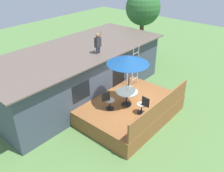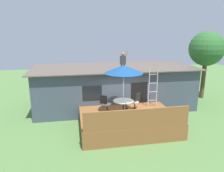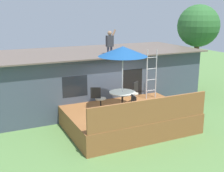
{
  "view_description": "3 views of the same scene",
  "coord_description": "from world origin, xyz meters",
  "px_view_note": "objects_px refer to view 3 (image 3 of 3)",
  "views": [
    {
      "loc": [
        -8.04,
        -5.78,
        7.22
      ],
      "look_at": [
        -0.66,
        0.56,
        1.81
      ],
      "focal_mm": 38.53,
      "sensor_mm": 36.0,
      "label": 1
    },
    {
      "loc": [
        -2.65,
        -9.8,
        4.88
      ],
      "look_at": [
        -0.61,
        1.13,
        2.04
      ],
      "focal_mm": 33.7,
      "sensor_mm": 36.0,
      "label": 2
    },
    {
      "loc": [
        -5.33,
        -9.88,
        4.69
      ],
      "look_at": [
        -0.38,
        0.66,
        1.65
      ],
      "focal_mm": 47.19,
      "sensor_mm": 36.0,
      "label": 3
    }
  ],
  "objects_px": {
    "patio_umbrella": "(123,51)",
    "patio_table": "(122,96)",
    "patio_chair_right": "(134,93)",
    "step_ladder": "(152,74)",
    "patio_chair_near": "(132,107)",
    "patio_chair_left": "(99,99)",
    "backyard_tree": "(198,26)",
    "person_figure": "(110,41)"
  },
  "relations": [
    {
      "from": "patio_umbrella",
      "to": "patio_table",
      "type": "bearing_deg",
      "value": 178.21
    },
    {
      "from": "patio_umbrella",
      "to": "patio_chair_right",
      "type": "distance_m",
      "value": 2.12
    },
    {
      "from": "step_ladder",
      "to": "patio_chair_near",
      "type": "xyz_separation_m",
      "value": [
        -2.03,
        -1.93,
        -0.64
      ]
    },
    {
      "from": "patio_chair_left",
      "to": "backyard_tree",
      "type": "relative_size",
      "value": 0.18
    },
    {
      "from": "patio_chair_right",
      "to": "patio_chair_near",
      "type": "height_order",
      "value": "same"
    },
    {
      "from": "patio_umbrella",
      "to": "person_figure",
      "type": "height_order",
      "value": "person_figure"
    },
    {
      "from": "patio_umbrella",
      "to": "backyard_tree",
      "type": "bearing_deg",
      "value": 30.0
    },
    {
      "from": "patio_chair_near",
      "to": "patio_chair_right",
      "type": "bearing_deg",
      "value": -24.93
    },
    {
      "from": "person_figure",
      "to": "patio_chair_near",
      "type": "bearing_deg",
      "value": -100.83
    },
    {
      "from": "step_ladder",
      "to": "patio_chair_right",
      "type": "distance_m",
      "value": 1.35
    },
    {
      "from": "patio_chair_right",
      "to": "patio_chair_left",
      "type": "bearing_deg",
      "value": -28.89
    },
    {
      "from": "patio_umbrella",
      "to": "step_ladder",
      "type": "height_order",
      "value": "patio_umbrella"
    },
    {
      "from": "patio_umbrella",
      "to": "patio_chair_near",
      "type": "distance_m",
      "value": 2.15
    },
    {
      "from": "step_ladder",
      "to": "patio_chair_left",
      "type": "height_order",
      "value": "step_ladder"
    },
    {
      "from": "patio_umbrella",
      "to": "backyard_tree",
      "type": "height_order",
      "value": "backyard_tree"
    },
    {
      "from": "patio_table",
      "to": "step_ladder",
      "type": "xyz_separation_m",
      "value": [
        1.92,
        0.92,
        0.51
      ]
    },
    {
      "from": "patio_chair_near",
      "to": "patio_umbrella",
      "type": "bearing_deg",
      "value": 0.0
    },
    {
      "from": "patio_chair_left",
      "to": "patio_chair_right",
      "type": "relative_size",
      "value": 1.0
    },
    {
      "from": "backyard_tree",
      "to": "patio_chair_left",
      "type": "bearing_deg",
      "value": -155.03
    },
    {
      "from": "patio_chair_right",
      "to": "patio_umbrella",
      "type": "bearing_deg",
      "value": -0.0
    },
    {
      "from": "person_figure",
      "to": "patio_chair_left",
      "type": "bearing_deg",
      "value": -125.77
    },
    {
      "from": "patio_umbrella",
      "to": "step_ladder",
      "type": "xyz_separation_m",
      "value": [
        1.92,
        0.92,
        -1.25
      ]
    },
    {
      "from": "patio_chair_left",
      "to": "backyard_tree",
      "type": "height_order",
      "value": "backyard_tree"
    },
    {
      "from": "step_ladder",
      "to": "patio_chair_right",
      "type": "height_order",
      "value": "step_ladder"
    },
    {
      "from": "patio_umbrella",
      "to": "patio_chair_left",
      "type": "distance_m",
      "value": 2.11
    },
    {
      "from": "patio_table",
      "to": "backyard_tree",
      "type": "xyz_separation_m",
      "value": [
        7.22,
        4.17,
        2.31
      ]
    },
    {
      "from": "patio_chair_left",
      "to": "person_figure",
      "type": "bearing_deg",
      "value": 80.78
    },
    {
      "from": "step_ladder",
      "to": "patio_chair_right",
      "type": "bearing_deg",
      "value": -159.55
    },
    {
      "from": "patio_umbrella",
      "to": "person_figure",
      "type": "xyz_separation_m",
      "value": [
        0.52,
        2.29,
        0.17
      ]
    },
    {
      "from": "step_ladder",
      "to": "patio_chair_right",
      "type": "xyz_separation_m",
      "value": [
        -1.11,
        -0.41,
        -0.64
      ]
    },
    {
      "from": "step_ladder",
      "to": "person_figure",
      "type": "xyz_separation_m",
      "value": [
        -1.4,
        1.37,
        1.41
      ]
    },
    {
      "from": "step_ladder",
      "to": "person_figure",
      "type": "height_order",
      "value": "person_figure"
    },
    {
      "from": "patio_umbrella",
      "to": "backyard_tree",
      "type": "distance_m",
      "value": 8.36
    },
    {
      "from": "person_figure",
      "to": "patio_chair_right",
      "type": "relative_size",
      "value": 1.21
    },
    {
      "from": "patio_umbrella",
      "to": "person_figure",
      "type": "relative_size",
      "value": 2.29
    },
    {
      "from": "step_ladder",
      "to": "backyard_tree",
      "type": "height_order",
      "value": "backyard_tree"
    },
    {
      "from": "patio_chair_left",
      "to": "patio_chair_right",
      "type": "distance_m",
      "value": 1.65
    },
    {
      "from": "patio_chair_right",
      "to": "backyard_tree",
      "type": "xyz_separation_m",
      "value": [
        6.41,
        3.66,
        2.44
      ]
    },
    {
      "from": "step_ladder",
      "to": "patio_chair_left",
      "type": "xyz_separation_m",
      "value": [
        -2.75,
        -0.5,
        -0.64
      ]
    },
    {
      "from": "step_ladder",
      "to": "backyard_tree",
      "type": "distance_m",
      "value": 6.47
    },
    {
      "from": "person_figure",
      "to": "patio_table",
      "type": "bearing_deg",
      "value": -102.7
    },
    {
      "from": "patio_chair_left",
      "to": "backyard_tree",
      "type": "xyz_separation_m",
      "value": [
        8.06,
        3.75,
        2.44
      ]
    }
  ]
}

